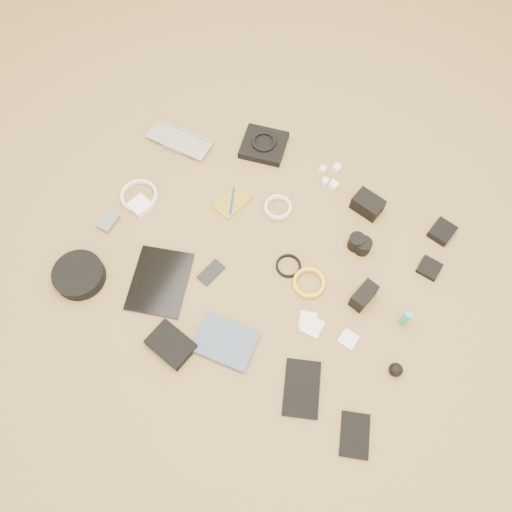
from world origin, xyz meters
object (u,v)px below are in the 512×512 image
at_px(laptop, 175,147).
at_px(paperback, 216,362).
at_px(tablet, 160,281).
at_px(phone, 211,272).
at_px(headphone_case, 79,275).
at_px(dslr_camera, 368,204).

distance_m(laptop, paperback, 0.98).
height_order(tablet, phone, tablet).
height_order(laptop, paperback, laptop).
bearing_deg(phone, laptop, 148.22).
height_order(phone, headphone_case, headphone_case).
relative_size(headphone_case, paperback, 0.91).
xyz_separation_m(laptop, phone, (0.43, -0.45, -0.01)).
relative_size(tablet, phone, 2.55).
bearing_deg(tablet, paperback, -43.71).
relative_size(tablet, paperback, 1.27).
height_order(laptop, headphone_case, headphone_case).
xyz_separation_m(laptop, headphone_case, (-0.01, -0.70, 0.02)).
bearing_deg(paperback, headphone_case, 80.81).
bearing_deg(headphone_case, laptop, 88.98).
xyz_separation_m(dslr_camera, tablet, (-0.60, -0.66, -0.03)).
relative_size(laptop, phone, 2.69).
bearing_deg(headphone_case, dslr_camera, 41.79).
distance_m(headphone_case, paperback, 0.63).
distance_m(laptop, dslr_camera, 0.87).
relative_size(dslr_camera, phone, 1.11).
bearing_deg(headphone_case, tablet, 23.31).
bearing_deg(paperback, tablet, 58.55).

